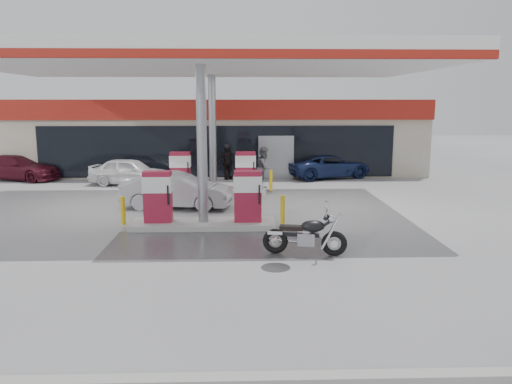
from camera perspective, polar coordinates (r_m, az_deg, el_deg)
ground at (r=13.94m, az=-6.60°, el=-6.00°), size 90.00×90.00×0.00m
wet_patch at (r=13.91m, az=-4.54°, el=-6.00°), size 6.00×3.00×0.00m
drain_cover at (r=12.01m, az=2.26°, el=-8.61°), size 0.70×0.70×0.01m
kerb at (r=7.49m, az=-11.27°, el=-20.58°), size 28.00×0.25×0.15m
store_building at (r=29.36m, az=-4.13°, el=6.57°), size 22.00×8.22×4.00m
canopy at (r=18.42m, az=-5.65°, el=14.52°), size 16.00×10.02×5.51m
pump_island_near at (r=15.71m, az=-6.06°, el=-1.47°), size 5.14×1.30×1.78m
pump_island_far at (r=21.60m, az=-4.92°, el=1.77°), size 5.14×1.30×1.78m
parked_motorcycle at (r=12.90m, az=5.74°, el=-5.04°), size 2.16×0.89×1.12m
sedan_white at (r=24.33m, az=-14.23°, el=2.29°), size 4.00×2.20×1.29m
attendant at (r=22.56m, az=0.95°, el=2.78°), size 0.98×1.11×1.90m
hatchback_silver at (r=18.64m, az=-9.03°, el=0.17°), size 4.17×1.97×1.32m
parked_car_left at (r=27.88m, az=-25.46°, el=2.56°), size 4.68×2.97×1.26m
parked_car_right at (r=26.15m, az=8.37°, el=2.96°), size 4.81×3.29×1.22m
biker_walking at (r=25.32m, az=-3.30°, el=3.42°), size 1.10×0.88×1.75m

